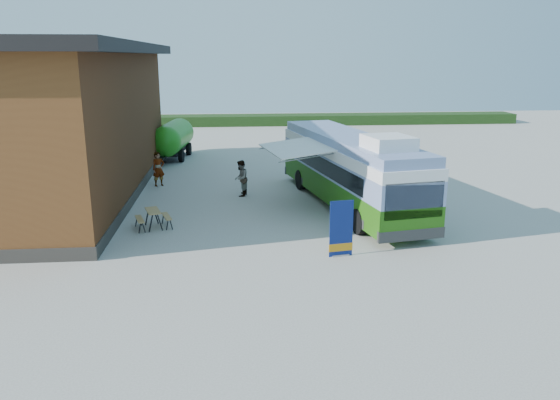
{
  "coord_description": "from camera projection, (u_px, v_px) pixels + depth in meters",
  "views": [
    {
      "loc": [
        -1.73,
        -18.23,
        6.86
      ],
      "look_at": [
        0.12,
        2.34,
        1.4
      ],
      "focal_mm": 35.0,
      "sensor_mm": 36.0,
      "label": 1
    }
  ],
  "objects": [
    {
      "name": "slurry_tanker",
      "position": [
        173.0,
        138.0,
        37.42
      ],
      "size": [
        2.51,
        6.77,
        2.51
      ],
      "rotation": [
        0.0,
        0.0,
        -0.11
      ],
      "color": "#218718",
      "rests_on": "ground"
    },
    {
      "name": "barn",
      "position": [
        55.0,
        124.0,
        27.26
      ],
      "size": [
        9.6,
        21.2,
        7.5
      ],
      "color": "brown",
      "rests_on": "ground"
    },
    {
      "name": "picnic_table",
      "position": [
        153.0,
        215.0,
        22.32
      ],
      "size": [
        1.63,
        1.53,
        0.77
      ],
      "rotation": [
        0.0,
        0.0,
        0.29
      ],
      "color": "tan",
      "rests_on": "ground"
    },
    {
      "name": "hedge",
      "position": [
        325.0,
        119.0,
        56.62
      ],
      "size": [
        40.0,
        3.0,
        1.0
      ],
      "primitive_type": "cube",
      "color": "#264419",
      "rests_on": "ground"
    },
    {
      "name": "bus",
      "position": [
        349.0,
        168.0,
        25.35
      ],
      "size": [
        4.81,
        12.81,
        3.85
      ],
      "rotation": [
        0.0,
        0.0,
        0.18
      ],
      "color": "#2B7413",
      "rests_on": "ground"
    },
    {
      "name": "person_b",
      "position": [
        241.0,
        178.0,
        27.4
      ],
      "size": [
        0.89,
        1.03,
        1.82
      ],
      "primitive_type": "imported",
      "rotation": [
        0.0,
        0.0,
        -1.82
      ],
      "color": "#999999",
      "rests_on": "ground"
    },
    {
      "name": "banner",
      "position": [
        341.0,
        234.0,
        19.12
      ],
      "size": [
        0.88,
        0.28,
        2.03
      ],
      "rotation": [
        0.0,
        0.0,
        0.18
      ],
      "color": "navy",
      "rests_on": "ground"
    },
    {
      "name": "awning",
      "position": [
        301.0,
        147.0,
        24.97
      ],
      "size": [
        3.4,
        4.73,
        0.53
      ],
      "rotation": [
        0.0,
        0.0,
        0.18
      ],
      "color": "white",
      "rests_on": "ground"
    },
    {
      "name": "ground",
      "position": [
        283.0,
        255.0,
        19.46
      ],
      "size": [
        100.0,
        100.0,
        0.0
      ],
      "primitive_type": "plane",
      "color": "#BCB7AD",
      "rests_on": "ground"
    },
    {
      "name": "person_a",
      "position": [
        158.0,
        169.0,
        29.52
      ],
      "size": [
        0.82,
        0.73,
        1.87
      ],
      "primitive_type": "imported",
      "rotation": [
        0.0,
        0.0,
        0.51
      ],
      "color": "#999999",
      "rests_on": "ground"
    }
  ]
}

